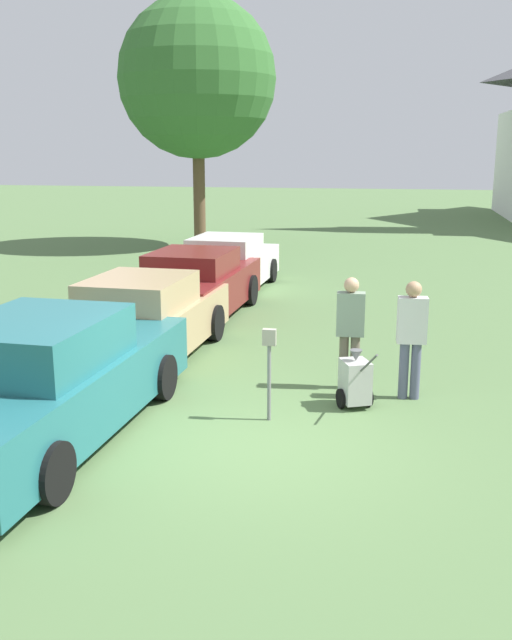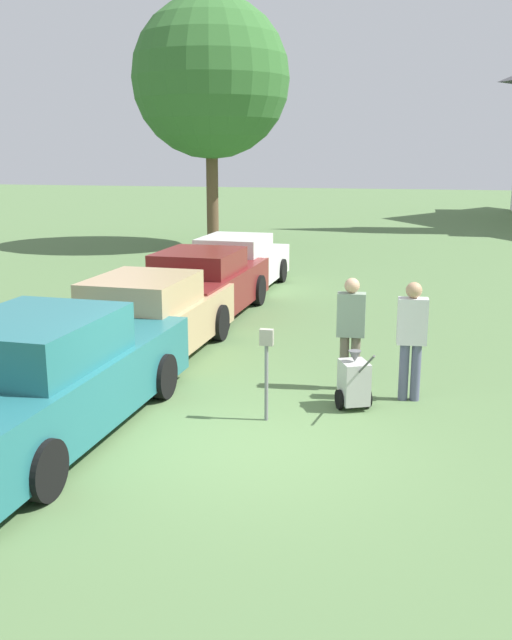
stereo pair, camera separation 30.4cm
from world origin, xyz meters
name	(u,v)px [view 1 (the left image)]	position (x,y,z in m)	size (l,w,h in m)	color
ground_plane	(254,443)	(0.00, 0.00, 0.00)	(120.00, 120.00, 0.00)	#517042
parked_car_teal	(47,382)	(-2.60, -0.29, 0.73)	(2.20, 5.31, 1.60)	#23666B
parked_car_tan	(143,321)	(-2.60, 3.23, 0.69)	(2.04, 4.75, 1.48)	tan
parked_car_maroon	(195,286)	(-2.60, 6.53, 0.70)	(2.11, 4.74, 1.47)	maroon
parked_car_white	(227,265)	(-2.60, 9.57, 0.66)	(2.05, 4.78, 1.43)	silver
parking_meter	(269,357)	(0.05, 0.81, 0.89)	(0.18, 0.09, 1.27)	slate
person_worker	(350,326)	(1.02, 2.36, 0.98)	(0.43, 0.24, 1.73)	#665B4C
person_supervisor	(412,332)	(1.92, 2.06, 1.00)	(0.44, 0.26, 1.75)	#515670
equipment_cart	(355,381)	(1.16, 1.54, 0.39)	(0.59, 0.98, 1.00)	#B2B2AD
shade_tree	(197,78)	(-5.57, 17.69, 6.05)	(5.68, 5.68, 8.90)	brown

